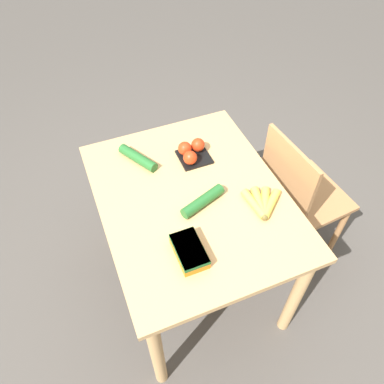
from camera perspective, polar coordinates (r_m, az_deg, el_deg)
The scene contains 8 objects.
ground_plane at distance 2.35m, azimuth 0.00°, elevation -12.77°, with size 12.00×12.00×0.00m, color #4C4742.
dining_table at distance 1.81m, azimuth 0.00°, elevation -3.19°, with size 1.05×0.83×0.76m.
chair at distance 2.16m, azimuth 15.77°, elevation -0.66°, with size 0.45×0.43×0.90m.
banana_bunch at distance 1.69m, azimuth 10.67°, elevation -1.75°, with size 0.18×0.17×0.04m.
tomato_pack at distance 1.87m, azimuth -0.06°, elevation 6.18°, with size 0.15×0.15×0.08m.
carrot_bag at distance 1.51m, azimuth -0.41°, elevation -8.93°, with size 0.18×0.11×0.05m.
cucumber_near at distance 1.66m, azimuth 1.65°, elevation -1.38°, with size 0.12×0.23×0.05m.
cucumber_far at distance 1.87m, azimuth -8.24°, elevation 5.17°, with size 0.22×0.15×0.05m.
Camera 1 is at (1.03, -0.42, 2.07)m, focal length 35.00 mm.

